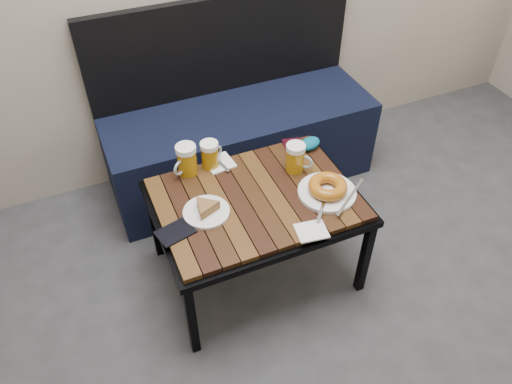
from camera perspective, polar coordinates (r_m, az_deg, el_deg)
name	(u,v)px	position (r m, az deg, el deg)	size (l,w,h in m)	color
bench	(239,136)	(2.70, -2.00, 6.45)	(1.40, 0.50, 0.95)	black
cafe_table	(256,205)	(2.07, 0.00, -1.46)	(0.84, 0.62, 0.47)	black
beer_mug_left	(186,160)	(2.13, -7.96, 3.66)	(0.13, 0.11, 0.14)	#A4730D
beer_mug_centre	(210,154)	(2.16, -5.25, 4.29)	(0.12, 0.10, 0.13)	#A4730D
beer_mug_right	(296,158)	(2.14, 4.56, 3.94)	(0.12, 0.11, 0.13)	#A4730D
plate_pie	(206,209)	(1.97, -5.72, -1.99)	(0.19, 0.19, 0.05)	white
plate_bagel	(327,189)	(2.06, 8.17, 0.34)	(0.30, 0.27, 0.07)	white
napkin_left	(219,163)	(2.20, -4.21, 3.33)	(0.13, 0.16, 0.01)	white
napkin_right	(311,231)	(1.92, 6.36, -4.46)	(0.13, 0.12, 0.01)	white
passport_navy	(175,232)	(1.92, -9.21, -4.55)	(0.10, 0.14, 0.01)	black
passport_burgundy	(293,146)	(2.30, 4.26, 5.27)	(0.08, 0.11, 0.01)	black
knit_pouch	(309,144)	(2.29, 6.13, 5.51)	(0.11, 0.07, 0.05)	#05517F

